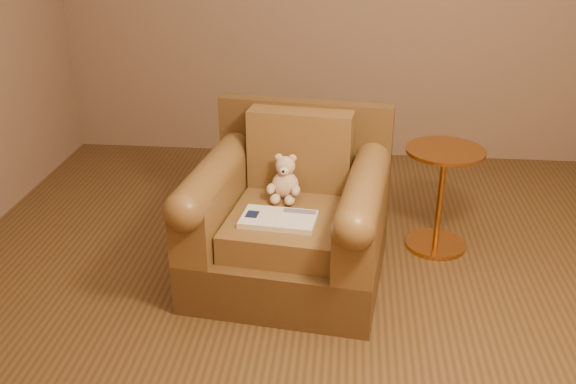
{
  "coord_description": "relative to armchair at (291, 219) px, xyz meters",
  "views": [
    {
      "loc": [
        0.12,
        -2.67,
        1.81
      ],
      "look_at": [
        -0.16,
        0.13,
        0.51
      ],
      "focal_mm": 40.0,
      "sensor_mm": 36.0,
      "label": 1
    }
  ],
  "objects": [
    {
      "name": "armchair",
      "position": [
        0.0,
        0.0,
        0.0
      ],
      "size": [
        1.03,
        0.99,
        0.84
      ],
      "rotation": [
        0.0,
        0.0,
        -0.12
      ],
      "color": "#52381B",
      "rests_on": "floor"
    },
    {
      "name": "side_table",
      "position": [
        0.79,
        0.37,
        -0.01
      ],
      "size": [
        0.42,
        0.42,
        0.59
      ],
      "color": "#BD7D34",
      "rests_on": "floor"
    },
    {
      "name": "teddy_bear",
      "position": [
        -0.04,
        0.08,
        0.17
      ],
      "size": [
        0.17,
        0.19,
        0.24
      ],
      "rotation": [
        0.0,
        0.0,
        -0.07
      ],
      "color": "#D1B092",
      "rests_on": "armchair"
    },
    {
      "name": "guidebook",
      "position": [
        -0.04,
        -0.19,
        0.09
      ],
      "size": [
        0.37,
        0.25,
        0.03
      ],
      "rotation": [
        0.0,
        0.0,
        -0.1
      ],
      "color": "beige",
      "rests_on": "armchair"
    },
    {
      "name": "floor",
      "position": [
        0.15,
        -0.22,
        -0.32
      ],
      "size": [
        4.0,
        4.0,
        0.0
      ],
      "primitive_type": "plane",
      "color": "brown",
      "rests_on": "ground"
    }
  ]
}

